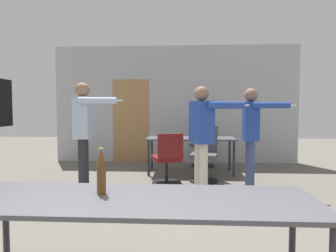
{
  "coord_description": "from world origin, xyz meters",
  "views": [
    {
      "loc": [
        0.26,
        -1.5,
        1.34
      ],
      "look_at": [
        0.02,
        2.57,
        1.1
      ],
      "focal_mm": 32.0,
      "sensor_mm": 36.0,
      "label": 1
    }
  ],
  "objects_px": {
    "person_center_tall": "(202,130)",
    "person_near_casual": "(251,128)",
    "person_left_plaid": "(84,125)",
    "beer_bottle": "(101,173)",
    "office_chair_far_right": "(168,161)",
    "office_chair_far_left": "(204,157)",
    "office_chair_mid_tucked": "(205,148)"
  },
  "relations": [
    {
      "from": "beer_bottle",
      "to": "person_near_casual",
      "type": "bearing_deg",
      "value": 60.53
    },
    {
      "from": "office_chair_far_left",
      "to": "office_chair_far_right",
      "type": "bearing_deg",
      "value": 37.16
    },
    {
      "from": "office_chair_mid_tucked",
      "to": "person_near_casual",
      "type": "bearing_deg",
      "value": -95.94
    },
    {
      "from": "office_chair_far_left",
      "to": "beer_bottle",
      "type": "xyz_separation_m",
      "value": [
        -0.95,
        -3.46,
        0.45
      ]
    },
    {
      "from": "office_chair_far_left",
      "to": "person_near_casual",
      "type": "bearing_deg",
      "value": 158.21
    },
    {
      "from": "person_left_plaid",
      "to": "office_chair_mid_tucked",
      "type": "distance_m",
      "value": 2.97
    },
    {
      "from": "person_left_plaid",
      "to": "office_chair_far_right",
      "type": "relative_size",
      "value": 1.93
    },
    {
      "from": "person_center_tall",
      "to": "beer_bottle",
      "type": "distance_m",
      "value": 2.69
    },
    {
      "from": "office_chair_far_left",
      "to": "beer_bottle",
      "type": "relative_size",
      "value": 2.85
    },
    {
      "from": "person_center_tall",
      "to": "person_near_casual",
      "type": "height_order",
      "value": "person_center_tall"
    },
    {
      "from": "office_chair_far_right",
      "to": "office_chair_mid_tucked",
      "type": "bearing_deg",
      "value": 47.03
    },
    {
      "from": "person_near_casual",
      "to": "beer_bottle",
      "type": "relative_size",
      "value": 5.09
    },
    {
      "from": "office_chair_mid_tucked",
      "to": "person_center_tall",
      "type": "bearing_deg",
      "value": -121.16
    },
    {
      "from": "beer_bottle",
      "to": "person_left_plaid",
      "type": "bearing_deg",
      "value": 111.27
    },
    {
      "from": "person_left_plaid",
      "to": "person_center_tall",
      "type": "bearing_deg",
      "value": 77.78
    },
    {
      "from": "person_center_tall",
      "to": "person_near_casual",
      "type": "xyz_separation_m",
      "value": [
        0.84,
        0.44,
        0.01
      ]
    },
    {
      "from": "person_center_tall",
      "to": "person_left_plaid",
      "type": "height_order",
      "value": "person_left_plaid"
    },
    {
      "from": "person_center_tall",
      "to": "person_left_plaid",
      "type": "bearing_deg",
      "value": -114.47
    },
    {
      "from": "person_near_casual",
      "to": "office_chair_mid_tucked",
      "type": "xyz_separation_m",
      "value": [
        -0.66,
        1.76,
        -0.57
      ]
    },
    {
      "from": "office_chair_mid_tucked",
      "to": "office_chair_far_right",
      "type": "bearing_deg",
      "value": -141.19
    },
    {
      "from": "office_chair_mid_tucked",
      "to": "office_chair_far_left",
      "type": "distance_m",
      "value": 1.29
    },
    {
      "from": "office_chair_mid_tucked",
      "to": "beer_bottle",
      "type": "relative_size",
      "value": 2.85
    },
    {
      "from": "person_near_casual",
      "to": "beer_bottle",
      "type": "bearing_deg",
      "value": -25.88
    },
    {
      "from": "person_center_tall",
      "to": "office_chair_far_left",
      "type": "height_order",
      "value": "person_center_tall"
    },
    {
      "from": "person_near_casual",
      "to": "office_chair_far_left",
      "type": "bearing_deg",
      "value": -118.82
    },
    {
      "from": "person_left_plaid",
      "to": "person_near_casual",
      "type": "bearing_deg",
      "value": 88.73
    },
    {
      "from": "person_near_casual",
      "to": "office_chair_far_right",
      "type": "distance_m",
      "value": 1.53
    },
    {
      "from": "office_chair_far_right",
      "to": "person_center_tall",
      "type": "bearing_deg",
      "value": -64.16
    },
    {
      "from": "person_center_tall",
      "to": "office_chair_mid_tucked",
      "type": "relative_size",
      "value": 1.79
    },
    {
      "from": "office_chair_mid_tucked",
      "to": "office_chair_far_right",
      "type": "xyz_separation_m",
      "value": [
        -0.75,
        -1.62,
        -0.02
      ]
    },
    {
      "from": "person_center_tall",
      "to": "person_near_casual",
      "type": "relative_size",
      "value": 1.0
    },
    {
      "from": "person_left_plaid",
      "to": "office_chair_far_left",
      "type": "height_order",
      "value": "person_left_plaid"
    }
  ]
}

